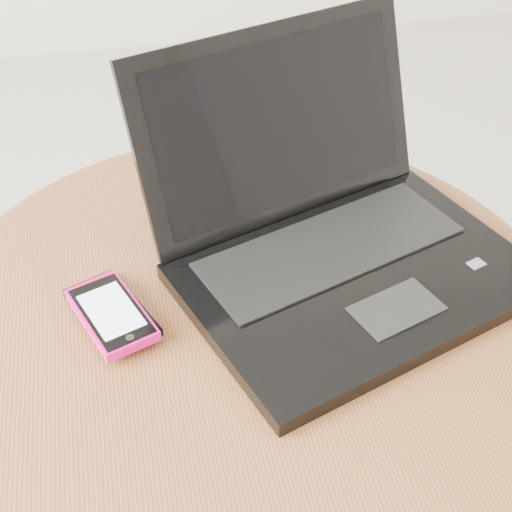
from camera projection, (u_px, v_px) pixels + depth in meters
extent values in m
cylinder|color=#512916|center=(249.00, 452.00, 0.96)|extent=(0.11, 0.11, 0.49)
cylinder|color=brown|center=(248.00, 310.00, 0.79)|extent=(0.66, 0.66, 0.03)
torus|color=brown|center=(248.00, 310.00, 0.79)|extent=(0.70, 0.70, 0.03)
cube|color=black|center=(357.00, 279.00, 0.79)|extent=(0.42, 0.35, 0.02)
cube|color=black|center=(331.00, 247.00, 0.82)|extent=(0.32, 0.20, 0.00)
cube|color=black|center=(397.00, 309.00, 0.74)|extent=(0.10, 0.08, 0.00)
cube|color=red|center=(476.00, 264.00, 0.79)|extent=(0.02, 0.02, 0.00)
cube|color=black|center=(279.00, 123.00, 0.82)|extent=(0.36, 0.19, 0.21)
cube|color=black|center=(281.00, 124.00, 0.82)|extent=(0.31, 0.16, 0.17)
cube|color=black|center=(111.00, 312.00, 0.76)|extent=(0.10, 0.13, 0.01)
cube|color=#C30C45|center=(89.00, 282.00, 0.78)|extent=(0.06, 0.03, 0.00)
cube|color=#EB0E7D|center=(112.00, 315.00, 0.74)|extent=(0.09, 0.12, 0.01)
cube|color=black|center=(111.00, 311.00, 0.74)|extent=(0.08, 0.11, 0.00)
cube|color=silver|center=(111.00, 310.00, 0.73)|extent=(0.07, 0.09, 0.00)
cylinder|color=black|center=(130.00, 337.00, 0.71)|extent=(0.01, 0.01, 0.00)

